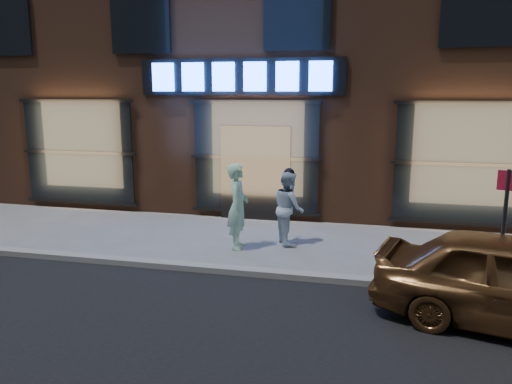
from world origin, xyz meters
TOP-DOWN VIEW (x-y plane):
  - ground at (0.00, 0.00)m, footprint 90.00×90.00m
  - curb at (0.00, 0.00)m, footprint 60.00×0.25m
  - storefront_building at (-0.00, 7.99)m, footprint 30.20×8.28m
  - man_bowtie at (0.19, 1.50)m, footprint 0.50×0.70m
  - man_cap at (1.17, 2.07)m, footprint 0.88×0.96m
  - sign_post at (5.00, 0.28)m, footprint 0.31×0.15m

SIDE VIEW (x-z plane):
  - ground at x=0.00m, z-range 0.00..0.00m
  - curb at x=0.00m, z-range 0.00..0.12m
  - man_cap at x=1.17m, z-range 0.00..1.59m
  - man_bowtie at x=0.19m, z-range 0.00..1.80m
  - sign_post at x=5.00m, z-range 0.21..2.24m
  - storefront_building at x=0.00m, z-range 0.00..10.30m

